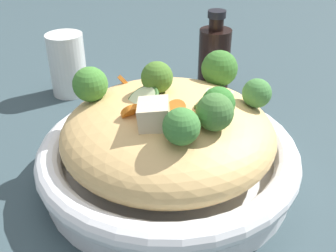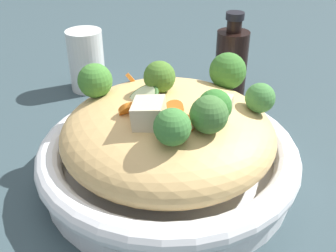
# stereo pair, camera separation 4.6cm
# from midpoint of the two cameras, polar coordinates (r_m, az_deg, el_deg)

# --- Properties ---
(ground_plane) EXTENTS (3.00, 3.00, 0.00)m
(ground_plane) POSITION_cam_midpoint_polar(r_m,az_deg,el_deg) (0.51, -2.64, -7.25)
(ground_plane) COLOR #304247
(serving_bowl) EXTENTS (0.31, 0.31, 0.05)m
(serving_bowl) POSITION_cam_midpoint_polar(r_m,az_deg,el_deg) (0.49, -2.72, -4.71)
(serving_bowl) COLOR white
(serving_bowl) RESTS_ON ground_plane
(noodle_heap) EXTENTS (0.25, 0.25, 0.09)m
(noodle_heap) POSITION_cam_midpoint_polar(r_m,az_deg,el_deg) (0.47, -2.84, -0.97)
(noodle_heap) COLOR tan
(noodle_heap) RESTS_ON serving_bowl
(broccoli_florets) EXTENTS (0.23, 0.23, 0.07)m
(broccoli_florets) POSITION_cam_midpoint_polar(r_m,az_deg,el_deg) (0.46, -0.04, 5.02)
(broccoli_florets) COLOR #95AA69
(broccoli_florets) RESTS_ON serving_bowl
(carrot_coins) EXTENTS (0.13, 0.14, 0.03)m
(carrot_coins) POSITION_cam_midpoint_polar(r_m,az_deg,el_deg) (0.45, -5.07, 3.08)
(carrot_coins) COLOR orange
(carrot_coins) RESTS_ON serving_bowl
(zucchini_slices) EXTENTS (0.06, 0.13, 0.03)m
(zucchini_slices) POSITION_cam_midpoint_polar(r_m,az_deg,el_deg) (0.44, -1.61, 3.01)
(zucchini_slices) COLOR beige
(zucchini_slices) RESTS_ON serving_bowl
(chicken_chunks) EXTENTS (0.09, 0.09, 0.03)m
(chicken_chunks) POSITION_cam_midpoint_polar(r_m,az_deg,el_deg) (0.42, -1.67, 1.80)
(chicken_chunks) COLOR beige
(chicken_chunks) RESTS_ON serving_bowl
(soy_sauce_bottle) EXTENTS (0.05, 0.05, 0.14)m
(soy_sauce_bottle) POSITION_cam_midpoint_polar(r_m,az_deg,el_deg) (0.69, 4.45, 9.38)
(soy_sauce_bottle) COLOR black
(soy_sauce_bottle) RESTS_ON ground_plane
(drinking_glass) EXTENTS (0.06, 0.06, 0.10)m
(drinking_glass) POSITION_cam_midpoint_polar(r_m,az_deg,el_deg) (0.71, -15.89, 8.33)
(drinking_glass) COLOR silver
(drinking_glass) RESTS_ON ground_plane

